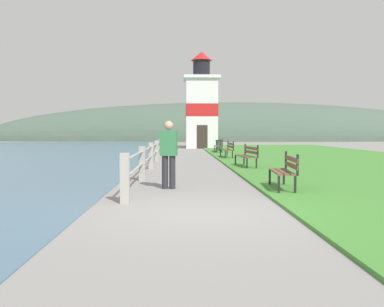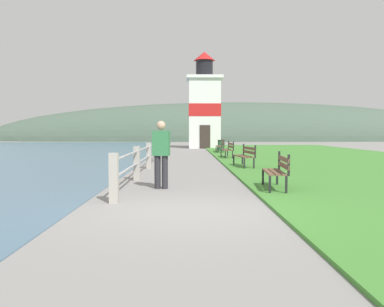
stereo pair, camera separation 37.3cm
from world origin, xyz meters
name	(u,v)px [view 1 (the left image)]	position (x,y,z in m)	size (l,w,h in m)	color
ground_plane	(200,212)	(0.00, 0.00, 0.00)	(160.00, 160.00, 0.00)	gray
grass_verge	(330,158)	(7.58, 14.70, 0.03)	(12.00, 44.11, 0.06)	#428433
seawall_railing	(157,149)	(-1.48, 13.00, 0.59)	(0.18, 24.18, 1.02)	#A8A399
park_bench_near	(285,169)	(2.23, 2.73, 0.54)	(0.59, 1.64, 0.94)	brown
park_bench_midway	(248,154)	(2.35, 9.36, 0.54)	(0.67, 1.95, 0.94)	brown
park_bench_far	(228,148)	(2.25, 15.45, 0.54)	(0.54, 1.97, 0.94)	brown
park_bench_by_lighthouse	(219,145)	(2.32, 21.36, 0.54)	(0.51, 1.99, 0.94)	brown
lighthouse	(201,107)	(1.54, 29.91, 3.58)	(3.11, 3.11, 8.40)	white
person_strolling	(169,152)	(-0.65, 3.18, 0.94)	(0.45, 0.30, 1.73)	#28282D
trash_bin	(219,146)	(2.51, 23.44, 0.42)	(0.54, 0.54, 0.84)	#2D5138
distant_hillside	(233,141)	(8.00, 59.41, 0.00)	(80.00, 16.00, 12.00)	#475B4C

